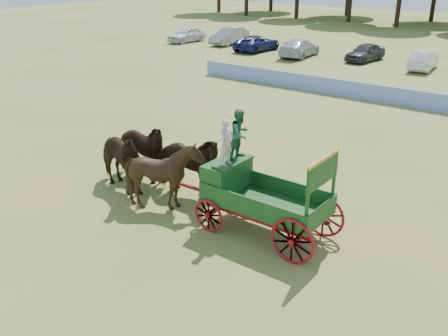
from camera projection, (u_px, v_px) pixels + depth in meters
ground at (195, 218)px, 16.62m from camera, size 160.00×160.00×0.00m
horse_lead_left at (117, 160)px, 18.23m from camera, size 3.05×1.78×2.42m
horse_lead_right at (139, 151)px, 19.03m from camera, size 2.92×1.42×2.42m
horse_wheel_left at (165, 175)px, 16.89m from camera, size 2.55×2.37×2.43m
horse_wheel_right at (187, 166)px, 17.70m from camera, size 3.05×1.78×2.42m
farm_dray at (247, 180)px, 15.50m from camera, size 6.00×2.00×3.73m
sponsor_banner at (374, 93)px, 30.22m from camera, size 26.00×0.08×1.05m
parked_cars at (380, 55)px, 41.22m from camera, size 45.65×7.53×1.65m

